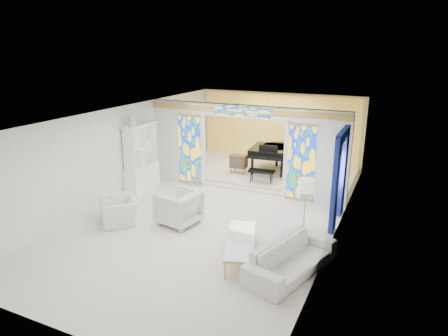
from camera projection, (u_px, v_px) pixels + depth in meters
The scene contains 24 objects.
floor at pixel (218, 211), 12.20m from camera, with size 12.00×12.00×0.00m, color white.
ceiling at pixel (218, 114), 11.32m from camera, with size 7.00×12.00×0.02m, color silver.
wall_back at pixel (279, 128), 16.97m from camera, with size 7.00×0.02×3.00m, color silver.
wall_front at pixel (61, 258), 6.55m from camera, with size 7.00×0.02×3.00m, color silver.
wall_left at pixel (123, 152), 13.16m from camera, with size 0.02×12.00×3.00m, color silver.
wall_right at pixel (340, 180), 10.36m from camera, with size 0.02×12.00×3.00m, color silver.
partition_wall at pixel (244, 145), 13.45m from camera, with size 7.00×0.22×3.00m.
stained_glass_left at pixel (190, 150), 14.27m from camera, with size 0.90×0.04×2.40m, color gold.
stained_glass_right at pixel (302, 163), 12.65m from camera, with size 0.90×0.04×2.40m, color gold.
stained_glass_transom at pixel (243, 111), 13.02m from camera, with size 2.00×0.04×0.34m, color gold.
alcove_platform at pixel (263, 172), 15.73m from camera, with size 6.80×3.80×0.18m, color white.
gold_curtain_back at pixel (278, 129), 16.87m from camera, with size 6.70×0.10×2.90m, color #DCC44C.
chandelier at pixel (269, 111), 14.85m from camera, with size 0.48×0.48×0.30m, color #CC9047.
blue_drapes at pixel (340, 170), 10.98m from camera, with size 0.14×1.85×2.65m.
china_cabinet at pixel (141, 158), 13.67m from camera, with size 0.56×1.46×2.72m.
armchair_left at pixel (119, 211), 11.34m from camera, with size 1.12×0.97×0.73m, color silver.
armchair_right at pixel (179, 208), 11.23m from camera, with size 1.04×1.07×0.97m, color white.
sofa at pixel (292, 258), 8.82m from camera, with size 2.45×0.96×0.72m, color white.
side_table at pixel (159, 204), 11.82m from camera, with size 0.50×0.50×0.54m.
vase at pixel (159, 196), 11.74m from camera, with size 0.16×0.16×0.17m, color silver.
coffee_table at pixel (241, 241), 9.45m from camera, with size 1.29×2.20×0.47m.
floor_lamp at pixel (306, 189), 9.97m from camera, with size 0.48×0.48×1.68m.
grand_piano at pixel (275, 151), 15.50m from camera, with size 1.90×2.95×1.13m.
tv_console at pixel (239, 161), 15.20m from camera, with size 0.61×0.43×0.71m.
Camera 1 is at (4.88, -10.17, 4.83)m, focal length 32.00 mm.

